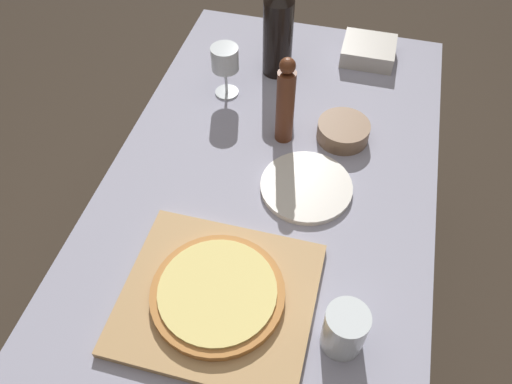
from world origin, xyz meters
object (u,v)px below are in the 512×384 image
Objects in this scene: wine_glass at (225,61)px; small_bowl at (343,131)px; wine_bottle at (278,30)px; pepper_mill at (287,103)px; pizza at (218,293)px.

wine_glass is 1.11× the size of small_bowl.
pepper_mill is at bearing -72.46° from wine_bottle.
wine_bottle reaches higher than small_bowl.
pepper_mill reaches higher than wine_glass.
wine_bottle is at bearing 49.58° from wine_glass.
pizza is at bearing -93.65° from pepper_mill.
pepper_mill reaches higher than small_bowl.
wine_glass reaches higher than small_bowl.
pepper_mill is at bearing 86.35° from pizza.
pizza is at bearing -85.94° from wine_bottle.
pepper_mill is at bearing -165.53° from small_bowl.
pizza is at bearing -108.44° from small_bowl.
wine_bottle is 0.34m from small_bowl.
wine_bottle is 0.28m from pepper_mill.
pepper_mill is (0.03, 0.49, 0.09)m from pizza.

